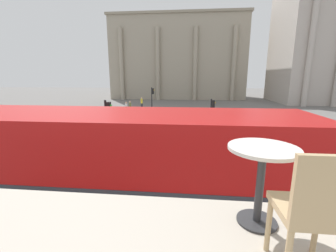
{
  "coord_description": "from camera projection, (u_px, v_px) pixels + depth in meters",
  "views": [
    {
      "loc": [
        0.01,
        -2.27,
        5.05
      ],
      "look_at": [
        -1.78,
        15.64,
        1.08
      ],
      "focal_mm": 24.0,
      "sensor_mm": 36.0,
      "label": 1
    }
  ],
  "objects": [
    {
      "name": "double_decker_bus",
      "position": [
        96.0,
        182.0,
        5.95
      ],
      "size": [
        10.83,
        2.63,
        4.18
      ],
      "rotation": [
        0.0,
        0.0,
        0.1
      ],
      "color": "black",
      "rests_on": "ground_plane"
    },
    {
      "name": "cafe_dining_table",
      "position": [
        262.0,
        168.0,
        1.97
      ],
      "size": [
        0.6,
        0.6,
        0.73
      ],
      "color": "#2D2D30",
      "rests_on": "cafe_floor_slab"
    },
    {
      "name": "cafe_chair_0",
      "position": [
        315.0,
        209.0,
        1.39
      ],
      "size": [
        0.4,
        0.4,
        0.91
      ],
      "rotation": [
        0.0,
        0.0,
        0.01
      ],
      "color": "tan",
      "rests_on": "cafe_floor_slab"
    },
    {
      "name": "plaza_building_left",
      "position": [
        178.0,
        59.0,
        54.68
      ],
      "size": [
        30.52,
        15.56,
        18.31
      ],
      "color": "#A39984",
      "rests_on": "ground_plane"
    },
    {
      "name": "traffic_light_near",
      "position": [
        108.0,
        124.0,
        12.33
      ],
      "size": [
        0.42,
        0.24,
        3.82
      ],
      "color": "black",
      "rests_on": "ground_plane"
    },
    {
      "name": "traffic_light_mid",
      "position": [
        212.0,
        112.0,
        18.55
      ],
      "size": [
        0.42,
        0.24,
        3.26
      ],
      "color": "black",
      "rests_on": "ground_plane"
    },
    {
      "name": "traffic_light_far",
      "position": [
        152.0,
        98.0,
        27.33
      ],
      "size": [
        0.42,
        0.24,
        3.76
      ],
      "color": "black",
      "rests_on": "ground_plane"
    },
    {
      "name": "pedestrian_white",
      "position": [
        126.0,
        108.0,
        29.48
      ],
      "size": [
        0.32,
        0.32,
        1.82
      ],
      "rotation": [
        0.0,
        0.0,
        4.46
      ],
      "color": "#282B33",
      "rests_on": "ground_plane"
    },
    {
      "name": "pedestrian_olive",
      "position": [
        130.0,
        106.0,
        31.48
      ],
      "size": [
        0.32,
        0.32,
        1.71
      ],
      "rotation": [
        0.0,
        0.0,
        5.56
      ],
      "color": "#282B33",
      "rests_on": "ground_plane"
    },
    {
      "name": "pedestrian_blue",
      "position": [
        191.0,
        135.0,
        16.17
      ],
      "size": [
        0.32,
        0.32,
        1.62
      ],
      "rotation": [
        0.0,
        0.0,
        0.41
      ],
      "color": "#282B33",
      "rests_on": "ground_plane"
    },
    {
      "name": "pedestrian_yellow",
      "position": [
        142.0,
        102.0,
        35.67
      ],
      "size": [
        0.32,
        0.32,
        1.82
      ],
      "rotation": [
        0.0,
        0.0,
        4.53
      ],
      "color": "#282B33",
      "rests_on": "ground_plane"
    }
  ]
}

